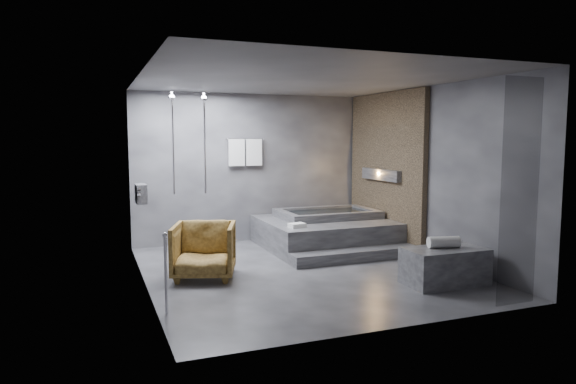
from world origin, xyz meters
name	(u,v)px	position (x,y,z in m)	size (l,w,h in m)	color
room	(320,154)	(0.40, 0.24, 1.73)	(5.00, 5.04, 2.82)	#2B2B2D
tub_deck	(324,233)	(1.05, 1.45, 0.25)	(2.20, 2.00, 0.50)	#303032
tub_step	(356,255)	(1.05, 0.27, 0.09)	(2.20, 0.36, 0.18)	#303032
concrete_bench	(445,266)	(1.53, -1.34, 0.25)	(1.09, 0.60, 0.49)	#323234
driftwood_chair	(204,250)	(-1.44, 0.15, 0.39)	(0.84, 0.86, 0.79)	#493212
rolled_towel	(444,242)	(1.53, -1.30, 0.57)	(0.16, 0.16, 0.43)	silver
deck_towel	(297,225)	(0.26, 0.85, 0.53)	(0.26, 0.19, 0.07)	silver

